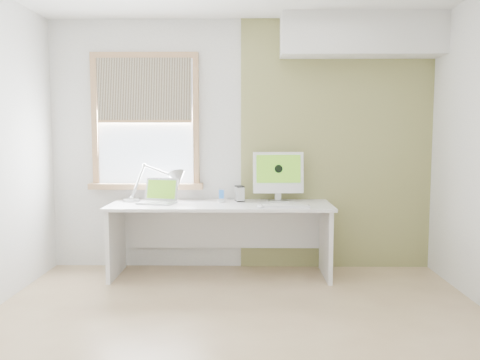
{
  "coord_description": "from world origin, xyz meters",
  "views": [
    {
      "loc": [
        0.06,
        -3.52,
        1.45
      ],
      "look_at": [
        0.0,
        1.05,
        1.0
      ],
      "focal_mm": 37.38,
      "sensor_mm": 36.0,
      "label": 1
    }
  ],
  "objects_px": {
    "desk": "(221,222)",
    "external_drive": "(239,194)",
    "desk_lamp": "(169,182)",
    "laptop": "(159,197)",
    "imac": "(278,174)"
  },
  "relations": [
    {
      "from": "laptop",
      "to": "external_drive",
      "type": "distance_m",
      "value": 0.82
    },
    {
      "from": "laptop",
      "to": "desk_lamp",
      "type": "bearing_deg",
      "value": 48.61
    },
    {
      "from": "desk",
      "to": "laptop",
      "type": "xyz_separation_m",
      "value": [
        -0.62,
        -0.01,
        0.26
      ]
    },
    {
      "from": "external_drive",
      "to": "laptop",
      "type": "bearing_deg",
      "value": -171.19
    },
    {
      "from": "external_drive",
      "to": "desk_lamp",
      "type": "bearing_deg",
      "value": -177.83
    },
    {
      "from": "desk",
      "to": "external_drive",
      "type": "height_order",
      "value": "external_drive"
    },
    {
      "from": "desk_lamp",
      "to": "external_drive",
      "type": "bearing_deg",
      "value": 2.17
    },
    {
      "from": "imac",
      "to": "external_drive",
      "type": "bearing_deg",
      "value": -177.42
    },
    {
      "from": "desk_lamp",
      "to": "imac",
      "type": "distance_m",
      "value": 1.12
    },
    {
      "from": "laptop",
      "to": "imac",
      "type": "height_order",
      "value": "imac"
    },
    {
      "from": "desk_lamp",
      "to": "imac",
      "type": "xyz_separation_m",
      "value": [
        1.12,
        0.05,
        0.08
      ]
    },
    {
      "from": "desk_lamp",
      "to": "laptop",
      "type": "xyz_separation_m",
      "value": [
        -0.09,
        -0.1,
        -0.14
      ]
    },
    {
      "from": "laptop",
      "to": "imac",
      "type": "distance_m",
      "value": 1.23
    },
    {
      "from": "desk",
      "to": "desk_lamp",
      "type": "distance_m",
      "value": 0.67
    },
    {
      "from": "external_drive",
      "to": "imac",
      "type": "bearing_deg",
      "value": 2.58
    }
  ]
}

